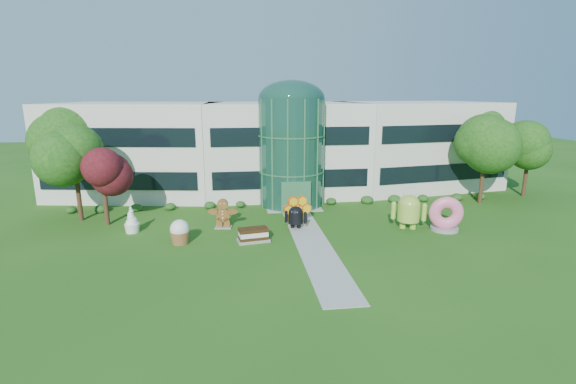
{
  "coord_description": "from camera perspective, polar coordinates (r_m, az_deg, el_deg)",
  "views": [
    {
      "loc": [
        -5.24,
        -26.02,
        10.29
      ],
      "look_at": [
        -1.1,
        6.0,
        2.6
      ],
      "focal_mm": 26.0,
      "sensor_mm": 36.0,
      "label": 1
    }
  ],
  "objects": [
    {
      "name": "android_green",
      "position": [
        33.5,
        16.2,
        -2.24
      ],
      "size": [
        3.24,
        2.71,
        3.13
      ],
      "primitive_type": null,
      "rotation": [
        0.0,
        0.0,
        -0.37
      ],
      "color": "#95BE3C",
      "rests_on": "ground"
    },
    {
      "name": "honeycomb",
      "position": [
        34.02,
        1.29,
        -2.48
      ],
      "size": [
        2.61,
        1.28,
        1.97
      ],
      "primitive_type": null,
      "rotation": [
        0.0,
        0.0,
        0.16
      ],
      "color": "yellow",
      "rests_on": "ground"
    },
    {
      "name": "ground",
      "position": [
        28.47,
        3.77,
        -7.82
      ],
      "size": [
        140.0,
        140.0,
        0.0
      ],
      "primitive_type": "plane",
      "color": "#215114",
      "rests_on": "ground"
    },
    {
      "name": "android_black",
      "position": [
        32.34,
        1.07,
        -3.24
      ],
      "size": [
        2.12,
        1.75,
        2.07
      ],
      "primitive_type": null,
      "rotation": [
        0.0,
        0.0,
        -0.33
      ],
      "color": "black",
      "rests_on": "ground"
    },
    {
      "name": "froyo",
      "position": [
        33.54,
        -20.62,
        -3.52
      ],
      "size": [
        1.54,
        1.54,
        2.06
      ],
      "primitive_type": null,
      "rotation": [
        0.0,
        0.0,
        -0.35
      ],
      "color": "white",
      "rests_on": "ground"
    },
    {
      "name": "gingerbread",
      "position": [
        32.83,
        -8.89,
        -2.89
      ],
      "size": [
        2.65,
        1.3,
        2.35
      ],
      "primitive_type": null,
      "rotation": [
        0.0,
        0.0,
        -0.13
      ],
      "color": "brown",
      "rests_on": "ground"
    },
    {
      "name": "cupcake",
      "position": [
        30.16,
        -14.57,
        -5.26
      ],
      "size": [
        1.7,
        1.7,
        1.73
      ],
      "primitive_type": null,
      "rotation": [
        0.0,
        0.0,
        -0.2
      ],
      "color": "white",
      "rests_on": "ground"
    },
    {
      "name": "trees_backdrop",
      "position": [
        39.84,
        0.27,
        4.6
      ],
      "size": [
        52.0,
        8.0,
        8.4
      ],
      "primitive_type": null,
      "color": "#154411",
      "rests_on": "ground"
    },
    {
      "name": "atrium",
      "position": [
        38.76,
        0.47,
        5.4
      ],
      "size": [
        6.0,
        6.0,
        9.8
      ],
      "primitive_type": "cylinder",
      "color": "#194738",
      "rests_on": "ground"
    },
    {
      "name": "tree_red",
      "position": [
        35.81,
        -23.85,
        0.49
      ],
      "size": [
        4.0,
        4.0,
        6.0
      ],
      "primitive_type": null,
      "color": "#3F0C14",
      "rests_on": "ground"
    },
    {
      "name": "building",
      "position": [
        44.69,
        -0.59,
        6.15
      ],
      "size": [
        46.0,
        15.0,
        9.3
      ],
      "primitive_type": null,
      "color": "beige",
      "rests_on": "ground"
    },
    {
      "name": "ice_cream_sandwich",
      "position": [
        29.77,
        -4.76,
        -5.86
      ],
      "size": [
        2.39,
        1.49,
        1.0
      ],
      "primitive_type": null,
      "rotation": [
        0.0,
        0.0,
        0.17
      ],
      "color": "black",
      "rests_on": "ground"
    },
    {
      "name": "walkway",
      "position": [
        30.3,
        3.05,
        -6.44
      ],
      "size": [
        2.4,
        20.0,
        0.04
      ],
      "primitive_type": "cube",
      "color": "#9E9E93",
      "rests_on": "ground"
    },
    {
      "name": "donut",
      "position": [
        34.03,
        20.75,
        -2.72
      ],
      "size": [
        2.84,
        1.88,
        2.71
      ],
      "primitive_type": null,
      "rotation": [
        0.0,
        0.0,
        -0.26
      ],
      "color": "#E6577C",
      "rests_on": "ground"
    }
  ]
}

